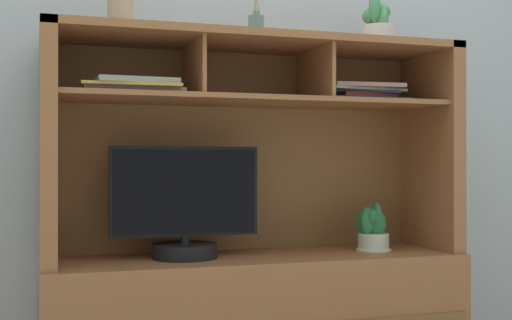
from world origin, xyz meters
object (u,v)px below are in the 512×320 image
(magazine_stack_left, at_px, (133,87))
(ceramic_vase, at_px, (120,4))
(diffuser_bottle, at_px, (256,26))
(magazine_stack_centre, at_px, (360,94))
(media_console, at_px, (255,284))
(tv_monitor, at_px, (185,213))
(potted_orchid, at_px, (373,229))
(potted_succulent, at_px, (378,26))

(magazine_stack_left, height_order, ceramic_vase, ceramic_vase)
(diffuser_bottle, relative_size, ceramic_vase, 1.32)
(magazine_stack_left, bearing_deg, magazine_stack_centre, 6.90)
(magazine_stack_left, xyz_separation_m, magazine_stack_centre, (1.01, 0.12, 0.02))
(media_console, height_order, tv_monitor, media_console)
(magazine_stack_left, bearing_deg, tv_monitor, 14.77)
(potted_orchid, bearing_deg, magazine_stack_centre, 105.12)
(tv_monitor, bearing_deg, potted_succulent, -1.26)
(potted_orchid, xyz_separation_m, magazine_stack_left, (-1.03, -0.05, 0.57))
(media_console, xyz_separation_m, tv_monitor, (-0.30, -0.01, 0.30))
(diffuser_bottle, distance_m, potted_succulent, 0.55)
(media_console, xyz_separation_m, magazine_stack_left, (-0.51, -0.07, 0.78))
(tv_monitor, height_order, magazine_stack_centre, magazine_stack_centre)
(magazine_stack_centre, bearing_deg, ceramic_vase, -176.18)
(potted_orchid, height_order, diffuser_bottle, diffuser_bottle)
(media_console, relative_size, diffuser_bottle, 6.40)
(tv_monitor, bearing_deg, magazine_stack_centre, 4.75)
(potted_orchid, distance_m, potted_succulent, 0.88)
(potted_succulent, height_order, ceramic_vase, potted_succulent)
(magazine_stack_left, height_order, magazine_stack_centre, magazine_stack_centre)
(tv_monitor, bearing_deg, diffuser_bottle, -0.03)
(media_console, height_order, potted_succulent, potted_succulent)
(potted_orchid, height_order, potted_succulent, potted_succulent)
(potted_succulent, bearing_deg, diffuser_bottle, 178.07)
(diffuser_bottle, bearing_deg, magazine_stack_centre, 7.54)
(magazine_stack_centre, relative_size, diffuser_bottle, 1.55)
(tv_monitor, distance_m, ceramic_vase, 0.85)
(magazine_stack_left, distance_m, ceramic_vase, 0.33)
(magazine_stack_left, distance_m, magazine_stack_centre, 1.02)
(potted_succulent, bearing_deg, potted_orchid, 159.46)
(magazine_stack_centre, bearing_deg, potted_succulent, -63.08)
(tv_monitor, height_order, diffuser_bottle, diffuser_bottle)
(magazine_stack_left, relative_size, magazine_stack_centre, 0.95)
(magazine_stack_centre, xyz_separation_m, potted_succulent, (0.04, -0.08, 0.29))
(magazine_stack_centre, bearing_deg, potted_orchid, -74.88)
(magazine_stack_left, bearing_deg, ceramic_vase, 129.02)
(media_console, distance_m, ceramic_vase, 1.23)
(potted_orchid, relative_size, diffuser_bottle, 0.79)
(magazine_stack_centre, height_order, diffuser_bottle, diffuser_bottle)
(magazine_stack_centre, relative_size, potted_succulent, 1.84)
(magazine_stack_left, relative_size, ceramic_vase, 1.93)
(magazine_stack_centre, xyz_separation_m, ceramic_vase, (-1.05, -0.07, 0.31))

